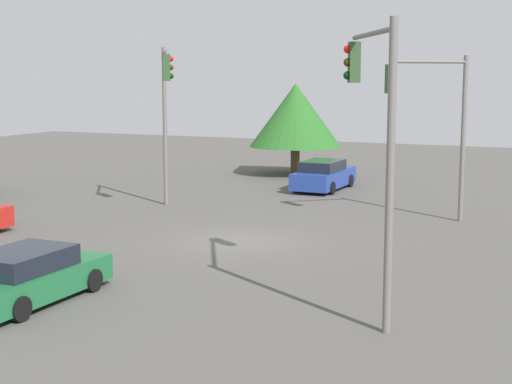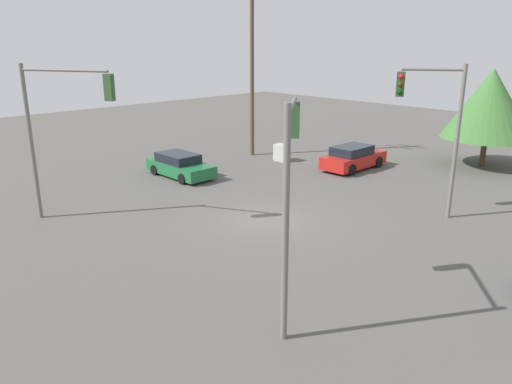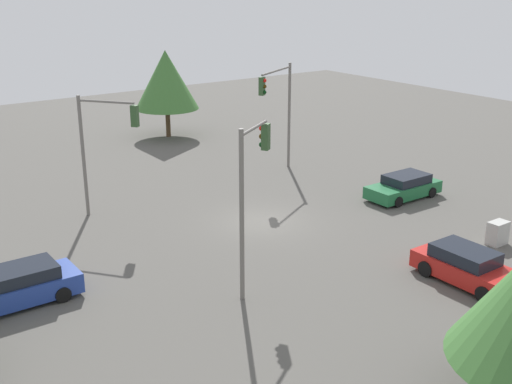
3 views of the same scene
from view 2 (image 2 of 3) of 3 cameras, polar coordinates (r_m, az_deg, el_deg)
The scene contains 9 objects.
ground_plane at distance 22.30m, azimuth 1.03°, elevation -3.18°, with size 80.00×80.00×0.00m, color #54514C.
sedan_green at distance 29.48m, azimuth -8.68°, elevation 3.01°, with size 4.45×2.00×1.34m.
sedan_red at distance 31.44m, azimuth 11.04°, elevation 3.88°, with size 1.99×4.54×1.46m.
traffic_signal_main at distance 13.41m, azimuth 3.82°, elevation 2.14°, with size 2.21×2.68×6.31m.
traffic_signal_cross at distance 22.52m, azimuth -21.52°, elevation 8.05°, with size 3.93×2.32×6.77m.
traffic_signal_aux at distance 23.01m, azimuth 19.80°, elevation 8.09°, with size 2.44×1.74×6.74m.
utility_pole_tall at distance 33.95m, azimuth -0.46°, elevation 14.59°, with size 2.20×0.28×11.86m.
electrical_cabinet at distance 32.95m, azimuth 2.94°, elevation 4.51°, with size 0.96×0.63×1.11m, color #B2B2AD.
tree_right at distance 34.09m, azimuth 25.16°, elevation 9.11°, with size 5.47×5.47×6.05m.
Camera 2 is at (-14.74, 14.84, 7.74)m, focal length 35.00 mm.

